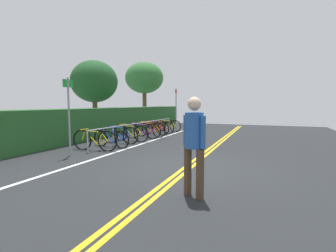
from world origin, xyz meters
TOP-DOWN VIEW (x-y plane):
  - ground_plane at (0.00, 0.00)m, footprint 28.84×11.52m
  - centre_line_yellow_inner at (0.00, -0.08)m, footprint 25.95×0.10m
  - centre_line_yellow_outer at (0.00, 0.08)m, footprint 25.95×0.10m
  - bike_lane_stripe_white at (0.00, 2.88)m, footprint 25.95×0.12m
  - bike_rack at (4.44, 3.68)m, footprint 7.46×0.05m
  - bicycle_0 at (1.18, 3.75)m, footprint 0.46×1.76m
  - bicycle_1 at (1.98, 3.62)m, footprint 0.46×1.72m
  - bicycle_2 at (2.88, 3.78)m, footprint 0.46×1.69m
  - bicycle_3 at (3.57, 3.70)m, footprint 0.46×1.84m
  - bicycle_4 at (4.51, 3.62)m, footprint 0.55×1.79m
  - bicycle_5 at (5.18, 3.55)m, footprint 0.47×1.83m
  - bicycle_6 at (6.06, 3.67)m, footprint 0.47×1.74m
  - bicycle_7 at (6.88, 3.69)m, footprint 0.46×1.72m
  - bicycle_8 at (7.67, 3.58)m, footprint 0.46×1.70m
  - pedestrian at (-1.76, -0.69)m, footprint 0.32×0.45m
  - sign_post_near at (0.17, 3.90)m, footprint 0.36×0.07m
  - sign_post_far at (8.68, 3.43)m, footprint 0.36×0.08m
  - hedge_backdrop at (5.94, 6.01)m, footprint 16.41×1.30m
  - tree_mid at (6.00, 7.48)m, footprint 2.66×2.66m
  - tree_far_right at (12.79, 7.73)m, footprint 3.15×3.15m

SIDE VIEW (x-z plane):
  - ground_plane at x=0.00m, z-range -0.05..0.00m
  - centre_line_yellow_inner at x=0.00m, z-range 0.00..0.00m
  - centre_line_yellow_outer at x=0.00m, z-range 0.00..0.00m
  - bike_lane_stripe_white at x=0.00m, z-range 0.00..0.00m
  - bicycle_1 at x=1.98m, z-range -0.02..0.68m
  - bicycle_7 at x=6.88m, z-range -0.02..0.70m
  - bicycle_8 at x=7.67m, z-range -0.02..0.72m
  - bicycle_6 at x=6.06m, z-range -0.02..0.72m
  - bicycle_2 at x=2.88m, z-range -0.02..0.73m
  - bicycle_3 at x=3.57m, z-range -0.02..0.74m
  - bicycle_4 at x=4.51m, z-range -0.02..0.75m
  - bicycle_0 at x=1.18m, z-range -0.02..0.75m
  - bicycle_5 at x=5.18m, z-range -0.02..0.76m
  - bike_rack at x=4.44m, z-range 0.20..0.96m
  - hedge_backdrop at x=5.94m, z-range 0.00..1.42m
  - pedestrian at x=-1.76m, z-range 0.14..1.89m
  - sign_post_near at x=0.17m, z-range 0.24..2.68m
  - sign_post_far at x=8.68m, z-range 0.24..2.82m
  - tree_mid at x=6.00m, z-range 0.84..4.96m
  - tree_far_right at x=12.79m, z-range 1.22..6.29m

